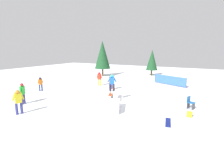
% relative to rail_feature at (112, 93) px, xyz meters
% --- Properties ---
extents(ground_plane, '(60.00, 60.00, 0.00)m').
position_rel_rail_feature_xyz_m(ground_plane, '(0.00, 0.00, -0.68)').
color(ground_plane, white).
extents(rail_feature, '(2.35, 1.18, 0.81)m').
position_rel_rail_feature_xyz_m(rail_feature, '(0.00, 0.00, 0.00)').
color(rail_feature, black).
rests_on(rail_feature, ground).
extents(snow_kicker_ramp, '(2.24, 2.07, 0.59)m').
position_rel_rail_feature_xyz_m(snow_kicker_ramp, '(-1.91, -0.79, -0.39)').
color(snow_kicker_ramp, white).
rests_on(snow_kicker_ramp, ground).
extents(main_rider_on_rail, '(1.25, 0.97, 1.34)m').
position_rel_rail_feature_xyz_m(main_rider_on_rail, '(0.00, 0.00, 0.79)').
color(main_rider_on_rail, white).
rests_on(main_rider_on_rail, rail_feature).
extents(bystander_orange, '(0.62, 0.25, 1.38)m').
position_rel_rail_feature_xyz_m(bystander_orange, '(-0.37, 7.91, 0.09)').
color(bystander_orange, navy).
rests_on(bystander_orange, ground).
extents(bystander_yellow, '(0.71, 0.34, 1.59)m').
position_rel_rail_feature_xyz_m(bystander_yellow, '(-5.35, 3.86, 0.21)').
color(bystander_yellow, navy).
rests_on(bystander_yellow, ground).
extents(bystander_brown, '(0.22, 0.60, 1.48)m').
position_rel_rail_feature_xyz_m(bystander_brown, '(3.43, 2.02, 0.15)').
color(bystander_brown, navy).
rests_on(bystander_brown, ground).
extents(bystander_green, '(0.67, 0.41, 1.61)m').
position_rel_rail_feature_xyz_m(bystander_green, '(-3.88, 5.59, 0.22)').
color(bystander_green, navy).
rests_on(bystander_green, ground).
extents(bystander_red, '(0.24, 0.70, 1.55)m').
position_rel_rail_feature_xyz_m(bystander_red, '(4.65, 4.20, 0.19)').
color(bystander_red, gold).
rests_on(bystander_red, ground).
extents(loose_snowboard_navy, '(1.34, 0.53, 0.02)m').
position_rel_rail_feature_xyz_m(loose_snowboard_navy, '(-2.12, -4.81, -0.67)').
color(loose_snowboard_navy, navy).
rests_on(loose_snowboard_navy, ground).
extents(folding_chair, '(0.57, 0.57, 0.88)m').
position_rel_rail_feature_xyz_m(folding_chair, '(1.02, -5.68, -0.27)').
color(folding_chair, '#3F3F44').
rests_on(folding_chair, ground).
extents(backpack_on_snow, '(0.25, 0.32, 0.34)m').
position_rel_rail_feature_xyz_m(backpack_on_snow, '(-0.65, -5.79, -0.51)').
color(backpack_on_snow, yellow).
rests_on(backpack_on_snow, ground).
extents(safety_fence, '(1.73, 3.84, 1.10)m').
position_rel_rail_feature_xyz_m(safety_fence, '(8.72, -2.77, -0.08)').
color(safety_fence, blue).
rests_on(safety_fence, ground).
extents(pine_tree_near, '(1.77, 1.77, 4.02)m').
position_rel_rail_feature_xyz_m(pine_tree_near, '(15.31, 1.26, 1.76)').
color(pine_tree_near, '#4C331E').
rests_on(pine_tree_near, ground).
extents(pine_tree_far, '(2.36, 2.36, 5.36)m').
position_rel_rail_feature_xyz_m(pine_tree_far, '(11.13, 7.77, 2.58)').
color(pine_tree_far, '#4C331E').
rests_on(pine_tree_far, ground).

